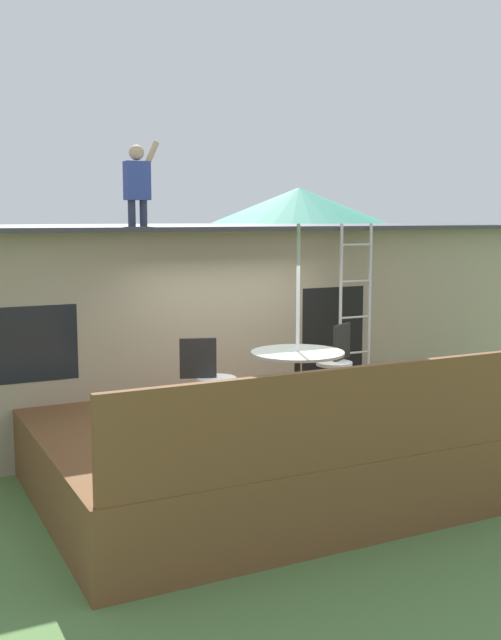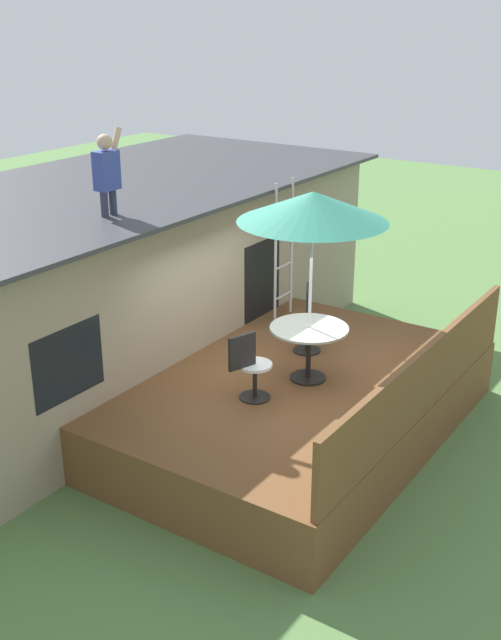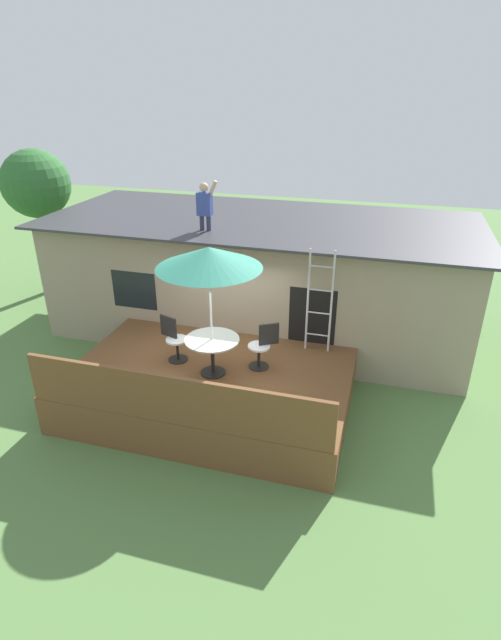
{
  "view_description": "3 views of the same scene",
  "coord_description": "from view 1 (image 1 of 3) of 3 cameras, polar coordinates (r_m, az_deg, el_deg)",
  "views": [
    {
      "loc": [
        -4.08,
        -7.38,
        3.02
      ],
      "look_at": [
        -0.07,
        0.67,
        1.81
      ],
      "focal_mm": 42.75,
      "sensor_mm": 36.0,
      "label": 1
    },
    {
      "loc": [
        -8.25,
        -4.84,
        5.44
      ],
      "look_at": [
        0.17,
        0.8,
        1.4
      ],
      "focal_mm": 44.24,
      "sensor_mm": 36.0,
      "label": 2
    },
    {
      "loc": [
        3.07,
        -7.91,
        5.9
      ],
      "look_at": [
        0.57,
        0.76,
        1.57
      ],
      "focal_mm": 27.9,
      "sensor_mm": 36.0,
      "label": 3
    }
  ],
  "objects": [
    {
      "name": "deck_railing",
      "position": [
        7.11,
        9.6,
        -6.83
      ],
      "size": [
        5.31,
        0.08,
        0.9
      ],
      "primitive_type": "cube",
      "color": "brown",
      "rests_on": "deck"
    },
    {
      "name": "ground_plane",
      "position": [
        8.96,
        2.36,
        -12.01
      ],
      "size": [
        40.0,
        40.0,
        0.0
      ],
      "primitive_type": "plane",
      "color": "#567F42"
    },
    {
      "name": "patio_chair_left",
      "position": [
        8.37,
        -3.06,
        -4.49
      ],
      "size": [
        0.61,
        0.44,
        0.92
      ],
      "rotation": [
        0.0,
        0.0,
        -0.32
      ],
      "color": "black",
      "rests_on": "deck"
    },
    {
      "name": "deck",
      "position": [
        8.83,
        2.38,
        -9.57
      ],
      "size": [
        5.41,
        3.76,
        0.8
      ],
      "primitive_type": "cube",
      "color": "brown",
      "rests_on": "ground"
    },
    {
      "name": "step_ladder",
      "position": [
        10.59,
        7.85,
        1.55
      ],
      "size": [
        0.52,
        0.04,
        2.2
      ],
      "color": "silver",
      "rests_on": "deck"
    },
    {
      "name": "patio_chair_right",
      "position": [
        9.37,
        6.49,
        -3.21
      ],
      "size": [
        0.57,
        0.44,
        0.92
      ],
      "rotation": [
        0.0,
        0.0,
        -2.6
      ],
      "color": "black",
      "rests_on": "deck"
    },
    {
      "name": "house",
      "position": [
        11.82,
        -6.04,
        0.05
      ],
      "size": [
        10.5,
        4.5,
        2.9
      ],
      "color": "gray",
      "rests_on": "ground"
    },
    {
      "name": "patio_umbrella",
      "position": [
        8.32,
        3.64,
        8.55
      ],
      "size": [
        1.9,
        1.9,
        2.54
      ],
      "color": "silver",
      "rests_on": "deck"
    },
    {
      "name": "patio_table",
      "position": [
        8.48,
        3.53,
        -3.44
      ],
      "size": [
        1.04,
        1.04,
        0.74
      ],
      "color": "black",
      "rests_on": "deck"
    },
    {
      "name": "person_figure",
      "position": [
        10.19,
        -8.44,
        10.37
      ],
      "size": [
        0.47,
        0.2,
        1.11
      ],
      "color": "#33384C",
      "rests_on": "house"
    }
  ]
}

